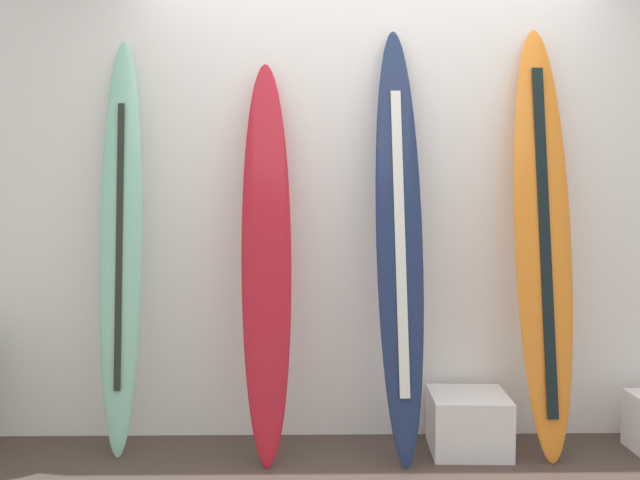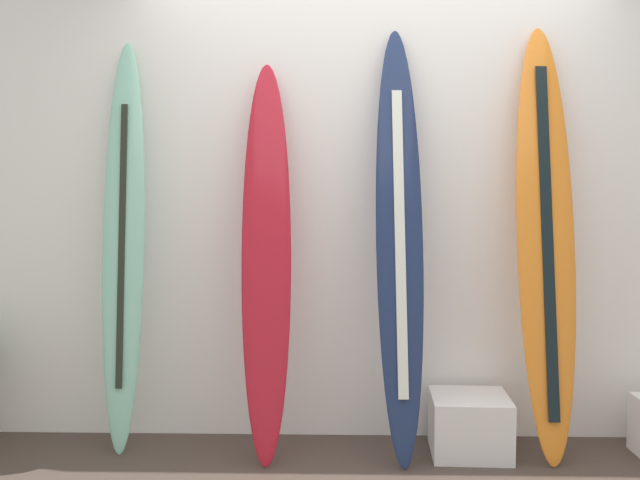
# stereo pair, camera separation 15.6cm
# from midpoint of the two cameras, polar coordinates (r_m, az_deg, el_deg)

# --- Properties ---
(wall_back) EXTENTS (7.20, 0.20, 2.80)m
(wall_back) POSITION_cam_midpoint_polar(r_m,az_deg,el_deg) (4.10, 2.72, 4.50)
(wall_back) COLOR white
(wall_back) RESTS_ON ground
(surfboard_seafoam) EXTENTS (0.22, 0.36, 2.14)m
(surfboard_seafoam) POSITION_cam_midpoint_polar(r_m,az_deg,el_deg) (3.95, -16.25, -0.43)
(surfboard_seafoam) COLOR #8ACFB3
(surfboard_seafoam) RESTS_ON ground
(surfboard_crimson) EXTENTS (0.28, 0.51, 2.02)m
(surfboard_crimson) POSITION_cam_midpoint_polar(r_m,az_deg,el_deg) (3.74, -5.36, -1.43)
(surfboard_crimson) COLOR #B41827
(surfboard_crimson) RESTS_ON ground
(surfboard_navy) EXTENTS (0.27, 0.54, 2.20)m
(surfboard_navy) POSITION_cam_midpoint_polar(r_m,az_deg,el_deg) (3.75, 4.98, -0.32)
(surfboard_navy) COLOR #1C294E
(surfboard_navy) RESTS_ON ground
(surfboard_sunset) EXTENTS (0.31, 0.48, 2.21)m
(surfboard_sunset) POSITION_cam_midpoint_polar(r_m,az_deg,el_deg) (3.92, 15.78, -0.14)
(surfboard_sunset) COLOR orange
(surfboard_sunset) RESTS_ON ground
(display_block_center) EXTENTS (0.41, 0.41, 0.30)m
(display_block_center) POSITION_cam_midpoint_polar(r_m,az_deg,el_deg) (4.01, 10.29, -13.72)
(display_block_center) COLOR silver
(display_block_center) RESTS_ON ground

